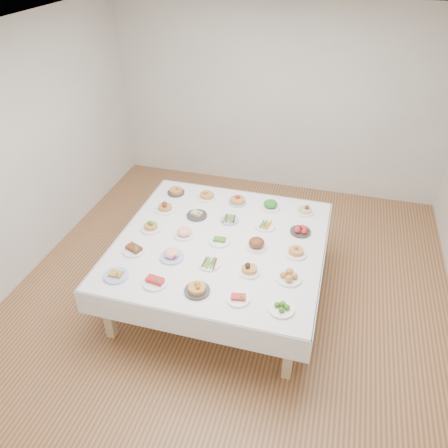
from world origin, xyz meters
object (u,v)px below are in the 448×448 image
(display_table, at_px, (220,246))
(dish_0, at_px, (116,274))
(dish_24, at_px, (305,209))
(dish_12, at_px, (220,239))

(display_table, height_order, dish_0, dish_0)
(display_table, relative_size, dish_24, 10.42)
(dish_12, xyz_separation_m, dish_24, (0.81, 0.83, 0.01))
(display_table, xyz_separation_m, dish_12, (-0.00, -0.01, 0.10))
(dish_0, distance_m, dish_12, 1.14)
(dish_12, bearing_deg, display_table, 63.92)
(display_table, distance_m, dish_24, 1.15)
(dish_12, bearing_deg, dish_24, 45.64)
(dish_0, height_order, dish_12, dish_12)
(dish_0, bearing_deg, dish_24, 45.18)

